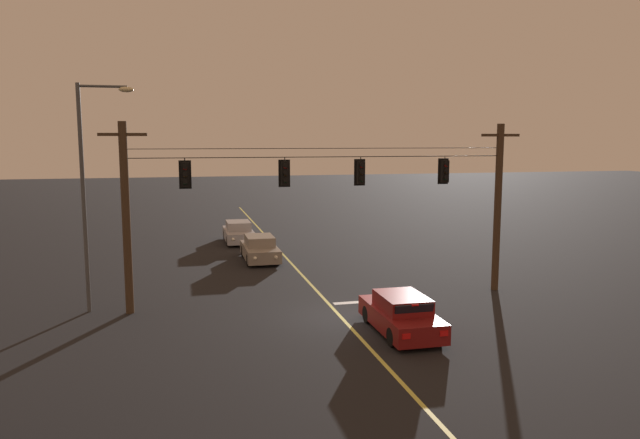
% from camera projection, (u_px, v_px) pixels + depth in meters
% --- Properties ---
extents(ground_plane, '(180.00, 180.00, 0.00)m').
position_uv_depth(ground_plane, '(341.00, 317.00, 22.89)').
color(ground_plane, black).
extents(lane_centre_stripe, '(0.14, 60.00, 0.01)m').
position_uv_depth(lane_centre_stripe, '(298.00, 270.00, 31.08)').
color(lane_centre_stripe, '#D1C64C').
rests_on(lane_centre_stripe, ground).
extents(stop_bar_paint, '(3.40, 0.36, 0.01)m').
position_uv_depth(stop_bar_paint, '(372.00, 301.00, 25.16)').
color(stop_bar_paint, silver).
rests_on(stop_bar_paint, ground).
extents(signal_span_assembly, '(17.67, 0.32, 7.47)m').
position_uv_depth(signal_span_assembly, '(326.00, 210.00, 24.78)').
color(signal_span_assembly, '#423021').
rests_on(signal_span_assembly, ground).
extents(traffic_light_leftmost, '(0.48, 0.41, 1.22)m').
position_uv_depth(traffic_light_leftmost, '(185.00, 175.00, 23.25)').
color(traffic_light_leftmost, black).
extents(traffic_light_left_inner, '(0.48, 0.41, 1.22)m').
position_uv_depth(traffic_light_left_inner, '(285.00, 173.00, 24.16)').
color(traffic_light_left_inner, black).
extents(traffic_light_centre, '(0.48, 0.41, 1.22)m').
position_uv_depth(traffic_light_centre, '(361.00, 172.00, 24.90)').
color(traffic_light_centre, black).
extents(traffic_light_right_inner, '(0.48, 0.41, 1.22)m').
position_uv_depth(traffic_light_right_inner, '(445.00, 171.00, 25.78)').
color(traffic_light_right_inner, black).
extents(car_waiting_near_lane, '(1.80, 4.33, 1.39)m').
position_uv_depth(car_waiting_near_lane, '(401.00, 315.00, 21.01)').
color(car_waiting_near_lane, maroon).
rests_on(car_waiting_near_lane, ground).
extents(car_oncoming_lead, '(1.80, 4.42, 1.39)m').
position_uv_depth(car_oncoming_lead, '(260.00, 249.00, 33.61)').
color(car_oncoming_lead, gray).
rests_on(car_oncoming_lead, ground).
extents(car_oncoming_trailing, '(1.80, 4.42, 1.39)m').
position_uv_depth(car_oncoming_trailing, '(239.00, 233.00, 39.55)').
color(car_oncoming_trailing, '#A5A5AD').
rests_on(car_oncoming_trailing, ground).
extents(street_lamp_corner, '(2.11, 0.30, 8.91)m').
position_uv_depth(street_lamp_corner, '(90.00, 178.00, 23.02)').
color(street_lamp_corner, '#4C4F54').
rests_on(street_lamp_corner, ground).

